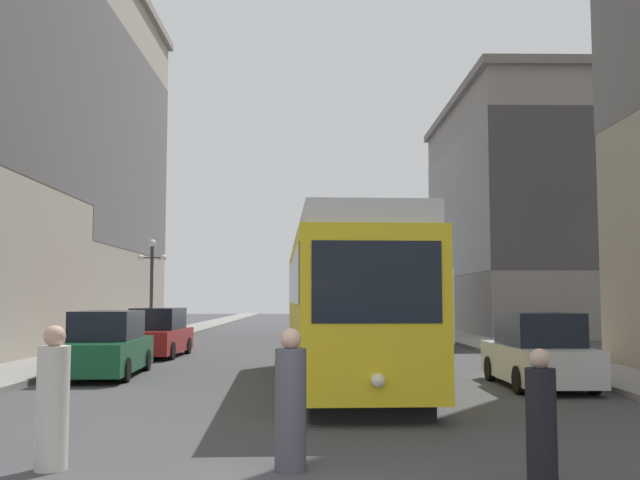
% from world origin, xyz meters
% --- Properties ---
extents(sidewalk_left, '(2.58, 120.00, 0.15)m').
position_xyz_m(sidewalk_left, '(-8.25, 40.00, 0.07)').
color(sidewalk_left, gray).
rests_on(sidewalk_left, ground).
extents(sidewalk_right, '(2.58, 120.00, 0.15)m').
position_xyz_m(sidewalk_right, '(8.25, 40.00, 0.07)').
color(sidewalk_right, gray).
rests_on(sidewalk_right, ground).
extents(streetcar, '(3.11, 12.45, 3.89)m').
position_xyz_m(streetcar, '(0.92, 10.82, 2.10)').
color(streetcar, black).
rests_on(streetcar, ground).
extents(transit_bus, '(2.92, 12.93, 3.45)m').
position_xyz_m(transit_bus, '(4.44, 28.04, 1.95)').
color(transit_bus, black).
rests_on(transit_bus, ground).
extents(parked_car_left_near, '(2.00, 4.80, 1.82)m').
position_xyz_m(parked_car_left_near, '(-5.66, 20.02, 0.84)').
color(parked_car_left_near, black).
rests_on(parked_car_left_near, ground).
extents(parked_car_left_mid, '(2.07, 5.07, 1.82)m').
position_xyz_m(parked_car_left_mid, '(-5.67, 13.12, 0.84)').
color(parked_car_left_mid, black).
rests_on(parked_car_left_mid, ground).
extents(parked_car_right_far, '(1.92, 4.44, 1.82)m').
position_xyz_m(parked_car_right_far, '(5.66, 10.40, 0.84)').
color(parked_car_right_far, black).
rests_on(parked_car_right_far, ground).
extents(pedestrian_crossing_near, '(0.40, 0.40, 1.78)m').
position_xyz_m(pedestrian_crossing_near, '(-0.21, 1.80, 0.83)').
color(pedestrian_crossing_near, '#4C4C56').
rests_on(pedestrian_crossing_near, ground).
extents(pedestrian_crossing_far, '(0.41, 0.41, 1.82)m').
position_xyz_m(pedestrian_crossing_far, '(-3.24, 1.90, 0.85)').
color(pedestrian_crossing_far, beige).
rests_on(pedestrian_crossing_far, ground).
extents(pedestrian_on_sidewalk, '(0.35, 0.35, 1.57)m').
position_xyz_m(pedestrian_on_sidewalk, '(2.72, 1.02, 0.73)').
color(pedestrian_on_sidewalk, black).
rests_on(pedestrian_on_sidewalk, ground).
extents(lamp_post_left_far, '(1.41, 0.36, 4.89)m').
position_xyz_m(lamp_post_left_far, '(-7.56, 27.53, 3.40)').
color(lamp_post_left_far, '#333338').
rests_on(lamp_post_left_far, sidewalk_left).
extents(building_left_midblock, '(14.84, 16.62, 19.53)m').
position_xyz_m(building_left_midblock, '(-16.66, 32.52, 10.04)').
color(building_left_midblock, '#A89E8E').
rests_on(building_left_midblock, ground).
extents(building_right_midblock, '(13.82, 19.67, 15.17)m').
position_xyz_m(building_right_midblock, '(16.15, 39.65, 7.77)').
color(building_right_midblock, gray).
rests_on(building_right_midblock, ground).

